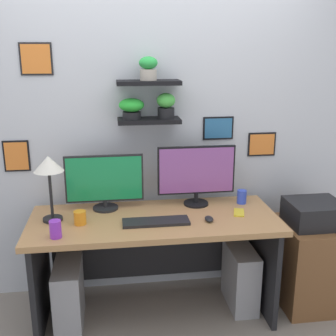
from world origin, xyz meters
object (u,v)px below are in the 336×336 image
at_px(monitor_left, 104,181).
at_px(desk_lamp, 49,169).
at_px(cell_phone, 239,212).
at_px(keyboard, 156,222).
at_px(water_cup, 55,229).
at_px(computer_mouse, 209,219).
at_px(computer_tower_right, 240,277).
at_px(printer, 315,213).
at_px(drawer_cabinet, 309,264).
at_px(desk, 154,242).
at_px(monitor_right, 196,173).
at_px(pen_cup, 242,197).
at_px(computer_tower_left, 69,295).
at_px(coffee_mug, 80,218).

bearing_deg(monitor_left, desk_lamp, -153.77).
bearing_deg(cell_phone, keyboard, -154.02).
relative_size(monitor_left, water_cup, 4.99).
relative_size(computer_mouse, computer_tower_right, 0.20).
bearing_deg(printer, computer_tower_right, 175.85).
xyz_separation_m(computer_mouse, drawer_cabinet, (0.80, 0.10, -0.45)).
bearing_deg(desk_lamp, keyboard, -11.64).
distance_m(desk, computer_tower_right, 0.71).
xyz_separation_m(desk, keyboard, (-0.00, -0.15, 0.22)).
relative_size(desk_lamp, cell_phone, 3.17).
bearing_deg(monitor_right, pen_cup, -4.90).
bearing_deg(monitor_right, cell_phone, -39.24).
distance_m(computer_mouse, cell_phone, 0.26).
bearing_deg(computer_mouse, water_cup, -172.92).
xyz_separation_m(monitor_right, cell_phone, (0.26, -0.22, -0.23)).
xyz_separation_m(keyboard, pen_cup, (0.67, 0.28, 0.04)).
distance_m(desk, drawer_cabinet, 1.18).
distance_m(cell_phone, water_cup, 1.24).
bearing_deg(keyboard, monitor_right, 43.29).
bearing_deg(computer_tower_left, pen_cup, 10.20).
bearing_deg(monitor_left, monitor_right, 0.00).
relative_size(desk, water_cup, 15.35).
relative_size(desk_lamp, drawer_cabinet, 0.70).
relative_size(cell_phone, water_cup, 1.27).
relative_size(desk_lamp, printer, 1.17).
bearing_deg(drawer_cabinet, monitor_left, 171.42).
xyz_separation_m(drawer_cabinet, computer_tower_right, (-0.51, 0.04, -0.09)).
bearing_deg(desk, cell_phone, -5.15).
height_order(keyboard, drawer_cabinet, keyboard).
relative_size(pen_cup, computer_tower_right, 0.22).
xyz_separation_m(monitor_right, keyboard, (-0.33, -0.31, -0.23)).
distance_m(monitor_right, water_cup, 1.07).
bearing_deg(keyboard, computer_tower_right, 11.03).
relative_size(computer_mouse, printer, 0.24).
xyz_separation_m(pen_cup, computer_tower_left, (-1.27, -0.23, -0.57)).
height_order(desk, computer_tower_left, desk).
xyz_separation_m(cell_phone, water_cup, (-1.22, -0.23, 0.05)).
distance_m(monitor_right, keyboard, 0.51).
distance_m(desk, cell_phone, 0.63).
bearing_deg(desk_lamp, desk, 0.84).
bearing_deg(drawer_cabinet, desk, 176.91).
bearing_deg(printer, pen_cup, 158.04).
bearing_deg(drawer_cabinet, printer, 90.00).
relative_size(desk, coffee_mug, 18.77).
distance_m(pen_cup, computer_tower_right, 0.59).
bearing_deg(desk, water_cup, -155.68).
height_order(desk, desk_lamp, desk_lamp).
relative_size(desk, monitor_left, 3.08).
distance_m(pen_cup, drawer_cabinet, 0.71).
height_order(monitor_right, pen_cup, monitor_right).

